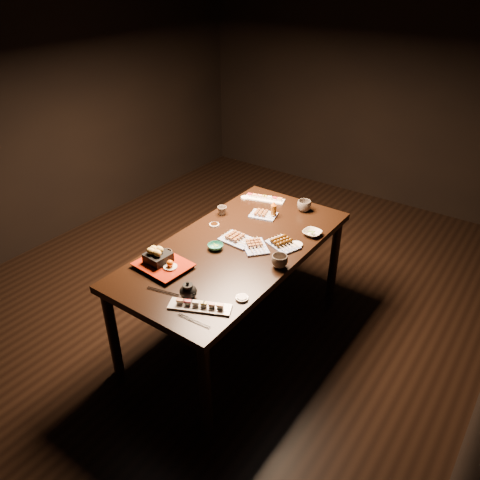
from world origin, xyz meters
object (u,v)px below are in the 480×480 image
(tempura_tray, at_px, (163,259))
(yakitori_plate_right, at_px, (255,244))
(sushi_platter_far, at_px, (265,198))
(edamame_bowl_green, at_px, (215,247))
(edamame_bowl_cream, at_px, (312,233))
(sushi_platter_near, at_px, (200,305))
(teacup_mid_right, at_px, (280,261))
(yakitori_plate_left, at_px, (263,213))
(yakitori_plate_center, at_px, (237,237))
(teacup_near_left, at_px, (167,256))
(condiment_bottle, at_px, (274,209))
(teacup_far_right, at_px, (304,206))
(teapot, at_px, (188,290))
(dining_table, at_px, (236,289))
(teacup_far_left, at_px, (222,211))

(tempura_tray, bearing_deg, yakitori_plate_right, 61.40)
(sushi_platter_far, height_order, tempura_tray, tempura_tray)
(edamame_bowl_green, xyz_separation_m, edamame_bowl_cream, (0.45, 0.55, -0.00))
(sushi_platter_near, height_order, teacup_mid_right, teacup_mid_right)
(sushi_platter_near, distance_m, yakitori_plate_left, 1.18)
(yakitori_plate_center, distance_m, teacup_near_left, 0.53)
(condiment_bottle, bearing_deg, teacup_far_right, 58.06)
(teapot, bearing_deg, edamame_bowl_green, 121.12)
(tempura_tray, xyz_separation_m, teacup_far_right, (0.35, 1.22, -0.02))
(edamame_bowl_green, distance_m, teacup_far_right, 0.88)
(yakitori_plate_right, bearing_deg, sushi_platter_far, 158.55)
(yakitori_plate_right, relative_size, edamame_bowl_green, 1.98)
(tempura_tray, relative_size, teapot, 2.73)
(yakitori_plate_right, bearing_deg, dining_table, -116.37)
(tempura_tray, distance_m, teapot, 0.36)
(sushi_platter_far, xyz_separation_m, edamame_bowl_green, (0.14, -0.83, -0.00))
(teacup_near_left, xyz_separation_m, teacup_far_right, (0.39, 1.15, 0.01))
(yakitori_plate_center, relative_size, teacup_near_left, 2.93)
(yakitori_plate_center, relative_size, yakitori_plate_right, 1.08)
(teacup_near_left, bearing_deg, sushi_platter_near, -26.86)
(teacup_near_left, bearing_deg, teapot, -29.62)
(dining_table, bearing_deg, teacup_far_left, 137.95)
(yakitori_plate_center, distance_m, teacup_mid_right, 0.42)
(sushi_platter_far, bearing_deg, edamame_bowl_green, 83.04)
(sushi_platter_near, relative_size, sushi_platter_far, 1.10)
(teacup_far_right, xyz_separation_m, teapot, (-0.02, -1.36, 0.01))
(sushi_platter_far, height_order, teacup_far_left, teacup_far_left)
(sushi_platter_far, relative_size, teacup_far_left, 4.57)
(yakitori_plate_center, distance_m, edamame_bowl_cream, 0.54)
(yakitori_plate_right, bearing_deg, yakitori_plate_left, 156.69)
(sushi_platter_far, height_order, yakitori_plate_right, yakitori_plate_right)
(tempura_tray, relative_size, teacup_far_left, 4.68)
(teapot, bearing_deg, teacup_near_left, 160.23)
(yakitori_plate_right, relative_size, teapot, 1.73)
(sushi_platter_near, distance_m, teacup_far_left, 1.14)
(edamame_bowl_cream, bearing_deg, teacup_mid_right, -87.77)
(dining_table, relative_size, edamame_bowl_cream, 13.96)
(condiment_bottle, bearing_deg, sushi_platter_near, -78.43)
(sushi_platter_far, bearing_deg, edamame_bowl_cream, 138.21)
(tempura_tray, relative_size, teacup_far_right, 3.08)
(yakitori_plate_right, xyz_separation_m, tempura_tray, (-0.35, -0.54, 0.03))
(teacup_mid_right, height_order, teacup_far_left, teacup_mid_right)
(sushi_platter_near, relative_size, yakitori_plate_center, 1.57)
(dining_table, bearing_deg, sushi_platter_near, -72.03)
(dining_table, xyz_separation_m, yakitori_plate_left, (-0.08, 0.48, 0.40))
(yakitori_plate_left, height_order, teacup_far_right, teacup_far_right)
(sushi_platter_near, bearing_deg, teapot, 137.87)
(teacup_near_left, height_order, teacup_far_right, teacup_far_right)
(sushi_platter_near, distance_m, sushi_platter_far, 1.45)
(teacup_near_left, xyz_separation_m, teapot, (0.37, -0.21, 0.02))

